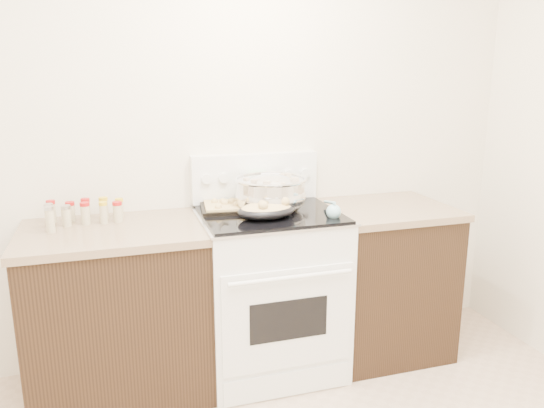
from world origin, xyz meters
name	(u,v)px	position (x,y,z in m)	size (l,w,h in m)	color
room_shell	(301,67)	(0.00, 0.00, 1.70)	(4.10, 3.60, 2.75)	white
counter_left	(119,311)	(-0.48, 1.43, 0.46)	(0.93, 0.67, 0.92)	black
counter_right	(383,278)	(1.08, 1.43, 0.46)	(0.73, 0.67, 0.92)	black
kitchen_range	(269,288)	(0.35, 1.42, 0.49)	(0.78, 0.73, 1.22)	white
mixing_bowl	(271,193)	(0.37, 1.47, 1.04)	(0.52, 0.52, 0.24)	silver
roasting_pan	(266,209)	(0.30, 1.30, 0.99)	(0.34, 0.25, 0.11)	black
baking_sheet	(238,206)	(0.20, 1.53, 0.96)	(0.44, 0.33, 0.06)	black
wooden_spoon	(254,210)	(0.27, 1.44, 0.95)	(0.07, 0.26, 0.04)	#9A6F46
blue_ladle	(333,211)	(0.64, 1.22, 0.98)	(0.10, 0.27, 0.10)	#8EC6D4
spice_jars	(82,212)	(-0.63, 1.57, 0.98)	(0.39, 0.24, 0.13)	#BFB28C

